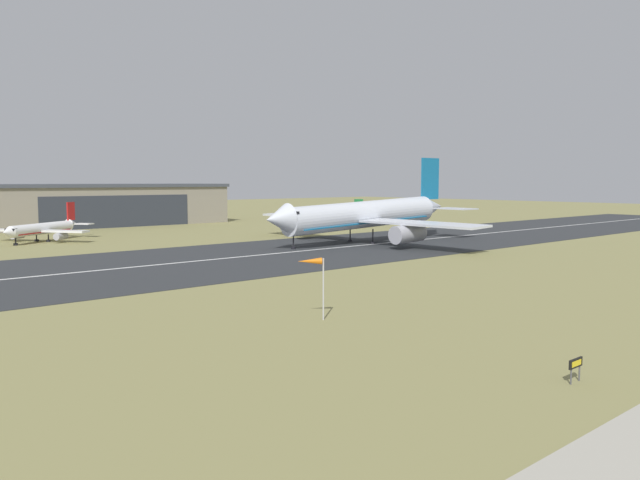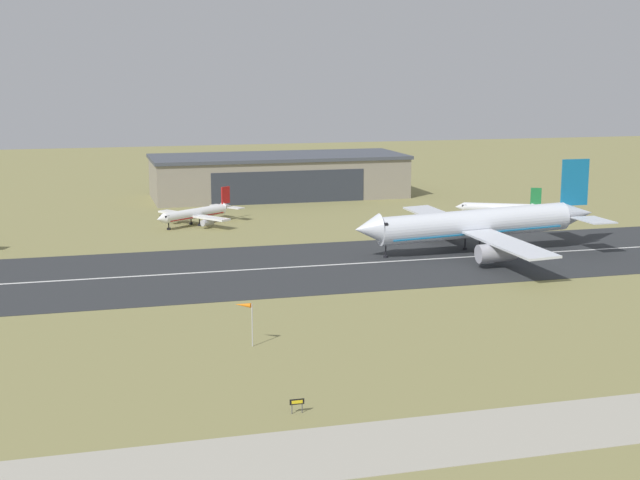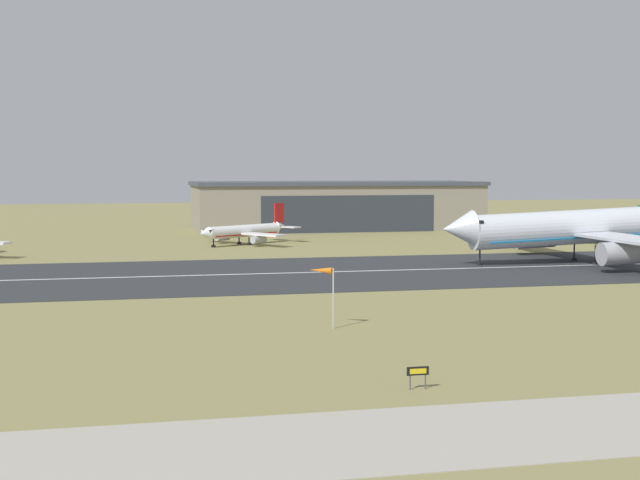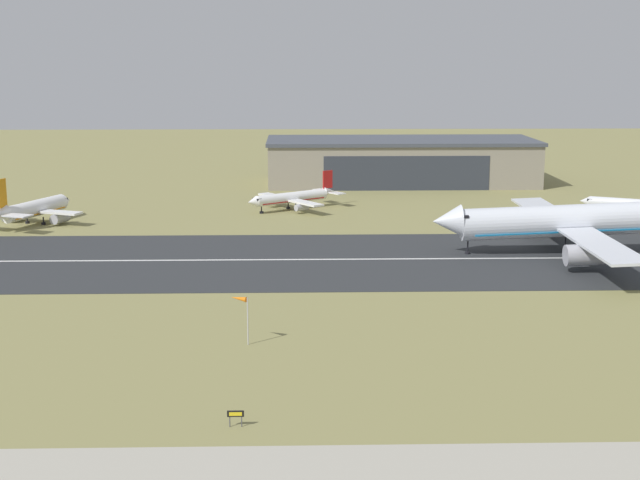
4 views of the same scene
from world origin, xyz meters
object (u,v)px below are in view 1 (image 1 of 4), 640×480
airplane_landing (364,216)px  airplane_parked_west (43,229)px  airplane_parked_centre (329,218)px  runway_sign (576,365)px  windsock_pole (311,265)px

airplane_landing → airplane_parked_west: bearing=136.5°
airplane_parked_centre → runway_sign: bearing=-125.3°
airplane_landing → windsock_pole: (-53.01, -46.20, -0.48)m
airplane_landing → airplane_parked_west: 65.42m
airplane_landing → airplane_parked_centre: 41.76m
airplane_parked_west → airplane_landing: bearing=-43.5°
airplane_parked_west → windsock_pole: bearing=-93.5°
airplane_parked_centre → runway_sign: (-74.27, -105.07, -1.32)m
airplane_landing → runway_sign: size_ratio=37.61×
airplane_landing → windsock_pole: airplane_landing is taller
windsock_pole → airplane_parked_west: bearing=86.5°
airplane_landing → runway_sign: bearing=-126.6°
airplane_landing → airplane_parked_centre: bearing=57.6°
airplane_parked_centre → windsock_pole: airplane_parked_centre is taller
windsock_pole → airplane_parked_centre: bearing=47.2°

